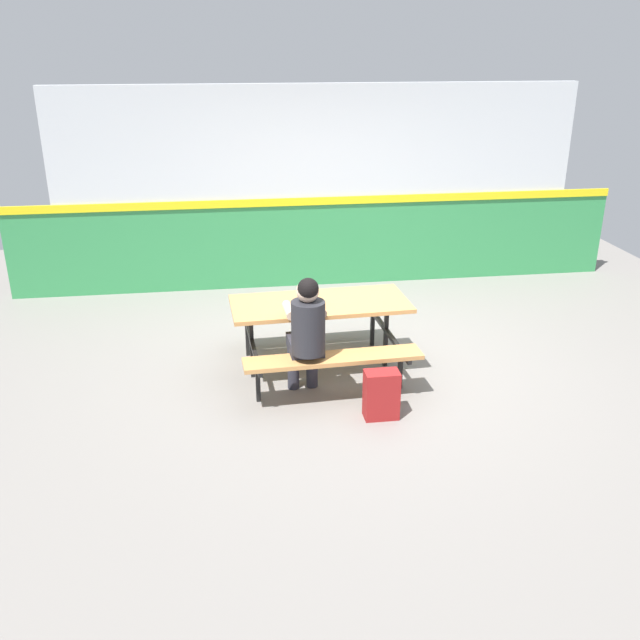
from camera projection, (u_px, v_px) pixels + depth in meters
ground_plane at (357, 369)px, 6.97m from camera, size 10.00×10.00×0.02m
accent_backdrop at (320, 193)px, 8.96m from camera, size 8.00×0.14×2.60m
picnic_table_main at (320, 318)px, 6.70m from camera, size 1.74×1.62×0.74m
student_nearer at (307, 329)px, 6.11m from camera, size 0.37×0.53×1.21m
backpack_dark at (381, 395)px, 5.99m from camera, size 0.30×0.22×0.44m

